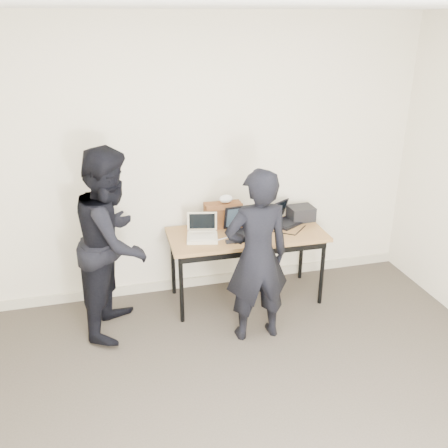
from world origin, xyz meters
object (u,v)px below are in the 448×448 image
object	(u,v)px
leather_satchel	(223,214)
equipment_box	(301,213)
person_typist	(257,257)
laptop_center	(245,228)
laptop_right	(284,218)
person_observer	(113,242)
desk	(247,239)
laptop_beige	(202,234)

from	to	relation	value
leather_satchel	equipment_box	size ratio (longest dim) A/B	1.48
leather_satchel	person_typist	xyz separation A→B (m)	(0.08, -0.83, -0.07)
person_typist	laptop_center	bearing A→B (deg)	-97.92
laptop_right	person_observer	distance (m)	1.72
desk	person_typist	bearing A→B (deg)	-98.41
leather_satchel	laptop_beige	bearing A→B (deg)	-137.64
laptop_beige	equipment_box	bearing A→B (deg)	22.40
equipment_box	person_observer	xyz separation A→B (m)	(-1.89, -0.33, 0.05)
laptop_beige	laptop_right	size ratio (longest dim) A/B	0.85
laptop_beige	person_observer	size ratio (longest dim) A/B	0.20
leather_satchel	equipment_box	distance (m)	0.81
laptop_right	leather_satchel	xyz separation A→B (m)	(-0.61, 0.07, 0.08)
desk	laptop_center	world-z (taller)	laptop_center
person_typist	person_observer	size ratio (longest dim) A/B	0.92
equipment_box	laptop_center	bearing A→B (deg)	-163.35
laptop_beige	laptop_right	bearing A→B (deg)	22.40
desk	equipment_box	distance (m)	0.67
desk	leather_satchel	xyz separation A→B (m)	(-0.18, 0.23, 0.19)
laptop_beige	person_observer	bearing A→B (deg)	-157.60
equipment_box	person_observer	size ratio (longest dim) A/B	0.15
leather_satchel	person_typist	world-z (taller)	person_typist
laptop_center	equipment_box	distance (m)	0.69
desk	laptop_center	distance (m)	0.12
laptop_center	person_observer	bearing A→B (deg)	-178.10
leather_satchel	laptop_center	bearing A→B (deg)	-55.46
laptop_center	leather_satchel	size ratio (longest dim) A/B	0.99
laptop_right	person_typist	bearing A→B (deg)	-156.07
equipment_box	person_typist	world-z (taller)	person_typist
laptop_beige	leather_satchel	xyz separation A→B (m)	(0.26, 0.22, 0.08)
equipment_box	person_observer	distance (m)	1.92
laptop_right	person_observer	bearing A→B (deg)	158.77
person_typist	person_observer	world-z (taller)	person_observer
laptop_right	leather_satchel	size ratio (longest dim) A/B	1.07
desk	person_observer	distance (m)	1.28
person_observer	desk	bearing A→B (deg)	-64.25
laptop_center	laptop_right	distance (m)	0.49
laptop_center	person_typist	bearing A→B (deg)	-101.27
equipment_box	laptop_beige	bearing A→B (deg)	-170.00
laptop_beige	equipment_box	xyz separation A→B (m)	(1.07, 0.19, 0.03)
laptop_beige	leather_satchel	world-z (taller)	leather_satchel
desk	leather_satchel	world-z (taller)	leather_satchel
person_typist	laptop_beige	bearing A→B (deg)	-62.03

